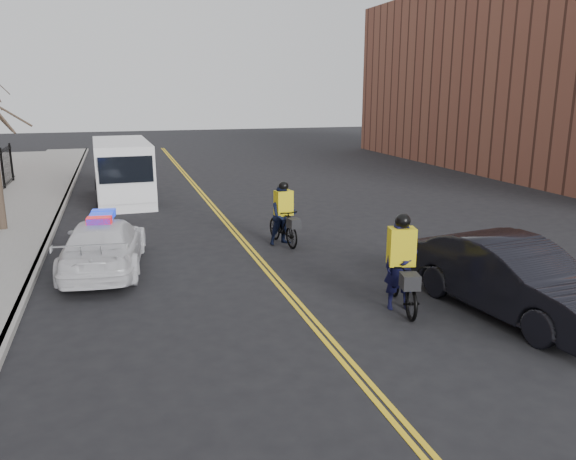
% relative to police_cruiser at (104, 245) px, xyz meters
% --- Properties ---
extents(ground, '(120.00, 120.00, 0.00)m').
position_rel_police_cruiser_xyz_m(ground, '(4.20, -4.68, -0.71)').
color(ground, black).
rests_on(ground, ground).
extents(center_line_left, '(0.10, 60.00, 0.01)m').
position_rel_police_cruiser_xyz_m(center_line_left, '(4.12, 3.32, -0.71)').
color(center_line_left, yellow).
rests_on(center_line_left, ground).
extents(center_line_right, '(0.10, 60.00, 0.01)m').
position_rel_police_cruiser_xyz_m(center_line_right, '(4.28, 3.32, -0.71)').
color(center_line_right, yellow).
rests_on(center_line_right, ground).
extents(curb, '(0.20, 60.00, 0.15)m').
position_rel_police_cruiser_xyz_m(curb, '(-1.80, 3.32, -0.64)').
color(curb, gray).
rests_on(curb, ground).
extents(building_across, '(12.00, 30.00, 11.00)m').
position_rel_police_cruiser_xyz_m(building_across, '(26.20, 13.32, 4.79)').
color(building_across, brown).
rests_on(building_across, ground).
extents(police_cruiser, '(2.47, 5.04, 1.57)m').
position_rel_police_cruiser_xyz_m(police_cruiser, '(0.00, 0.00, 0.00)').
color(police_cruiser, white).
rests_on(police_cruiser, ground).
extents(dark_sedan, '(2.49, 5.24, 1.66)m').
position_rel_police_cruiser_xyz_m(dark_sedan, '(8.47, -5.78, 0.12)').
color(dark_sedan, black).
rests_on(dark_sedan, ground).
extents(cargo_van, '(2.60, 6.31, 2.61)m').
position_rel_police_cruiser_xyz_m(cargo_van, '(0.69, 10.12, 0.56)').
color(cargo_van, white).
rests_on(cargo_van, ground).
extents(cyclist_near, '(1.26, 2.33, 2.17)m').
position_rel_police_cruiser_xyz_m(cyclist_near, '(6.31, -4.78, 0.04)').
color(cyclist_near, black).
rests_on(cyclist_near, ground).
extents(cyclist_far, '(1.00, 2.06, 2.02)m').
position_rel_police_cruiser_xyz_m(cyclist_far, '(5.37, 1.12, 0.08)').
color(cyclist_far, black).
rests_on(cyclist_far, ground).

